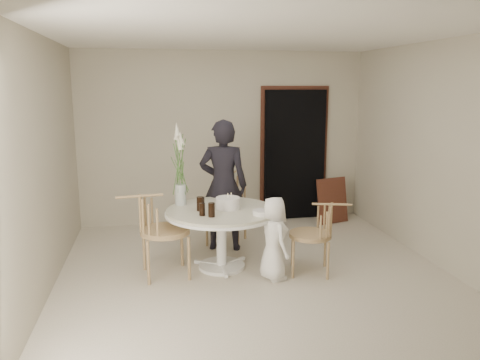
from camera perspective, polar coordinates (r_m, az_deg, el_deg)
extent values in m
plane|color=beige|center=(5.60, 1.77, -11.29)|extent=(4.50, 4.50, 0.00)
plane|color=white|center=(5.20, 1.96, 17.34)|extent=(4.50, 4.50, 0.00)
plane|color=beige|center=(7.42, -1.97, 5.14)|extent=(4.50, 0.00, 4.50)
plane|color=beige|center=(3.12, 10.97, -3.91)|extent=(4.50, 0.00, 4.50)
plane|color=beige|center=(5.23, -22.99, 1.55)|extent=(0.00, 4.50, 4.50)
plane|color=beige|center=(6.13, 22.87, 2.90)|extent=(0.00, 4.50, 4.50)
cube|color=black|center=(7.67, 6.65, 3.01)|extent=(1.00, 0.10, 2.10)
cube|color=brown|center=(7.70, 6.57, 3.49)|extent=(1.12, 0.03, 2.22)
cylinder|color=white|center=(5.76, -2.24, -10.41)|extent=(0.56, 0.56, 0.04)
cylinder|color=white|center=(5.65, -2.26, -7.36)|extent=(0.12, 0.12, 0.65)
cylinder|color=white|center=(5.55, -2.29, -4.03)|extent=(1.33, 1.33, 0.03)
cylinder|color=beige|center=(5.54, -2.29, -3.78)|extent=(1.30, 1.30, 0.04)
cube|color=brown|center=(7.62, 11.19, -2.47)|extent=(0.57, 0.30, 0.72)
cylinder|color=tan|center=(6.43, -4.05, -5.96)|extent=(0.03, 0.03, 0.49)
cylinder|color=tan|center=(6.31, -0.27, -6.26)|extent=(0.03, 0.03, 0.49)
cylinder|color=tan|center=(6.83, -2.93, -4.91)|extent=(0.03, 0.03, 0.49)
cylinder|color=tan|center=(6.72, 0.64, -5.16)|extent=(0.03, 0.03, 0.49)
cylinder|color=tan|center=(6.50, -1.67, -3.31)|extent=(0.54, 0.54, 0.05)
cylinder|color=tan|center=(5.79, 6.42, -8.26)|extent=(0.03, 0.03, 0.44)
cylinder|color=tan|center=(5.42, 6.49, -9.65)|extent=(0.03, 0.03, 0.44)
cylinder|color=tan|center=(5.81, 10.33, -8.30)|extent=(0.03, 0.03, 0.44)
cylinder|color=tan|center=(5.45, 10.67, -9.69)|extent=(0.03, 0.03, 0.44)
cylinder|color=tan|center=(5.54, 8.55, -6.62)|extent=(0.49, 0.49, 0.05)
cylinder|color=tan|center=(5.36, -6.23, -9.51)|extent=(0.03, 0.03, 0.51)
cylinder|color=tan|center=(5.78, -7.10, -7.96)|extent=(0.03, 0.03, 0.51)
cylinder|color=tan|center=(5.30, -11.11, -9.91)|extent=(0.03, 0.03, 0.51)
cylinder|color=tan|center=(5.72, -11.61, -8.30)|extent=(0.03, 0.03, 0.51)
cylinder|color=tan|center=(5.45, -9.11, -6.16)|extent=(0.57, 0.57, 0.06)
imported|color=black|center=(6.18, -2.05, -0.66)|extent=(0.72, 0.56, 1.74)
imported|color=white|center=(5.31, 4.14, -7.12)|extent=(0.40, 0.52, 0.95)
cylinder|color=white|center=(5.54, -1.49, -2.83)|extent=(0.29, 0.29, 0.14)
cylinder|color=beige|center=(5.52, -1.49, -1.89)|extent=(0.01, 0.01, 0.05)
cylinder|color=beige|center=(5.56, -1.08, -1.79)|extent=(0.01, 0.01, 0.05)
cylinder|color=black|center=(5.27, -4.64, -3.59)|extent=(0.09, 0.09, 0.14)
cylinder|color=black|center=(5.21, -3.49, -3.66)|extent=(0.10, 0.10, 0.16)
cylinder|color=black|center=(5.47, -4.90, -2.91)|extent=(0.08, 0.08, 0.17)
cylinder|color=black|center=(5.57, -4.68, -2.79)|extent=(0.07, 0.07, 0.14)
cylinder|color=white|center=(5.30, 2.68, -3.99)|extent=(0.22, 0.22, 0.05)
cylinder|color=silver|center=(5.76, -7.26, -1.77)|extent=(0.14, 0.14, 0.26)
cylinder|color=#467532|center=(5.70, -7.07, 1.37)|extent=(0.01, 0.01, 0.64)
cone|color=white|center=(5.66, -7.15, 4.55)|extent=(0.06, 0.06, 0.16)
cylinder|color=#467532|center=(5.72, -7.28, 1.67)|extent=(0.01, 0.01, 0.69)
cone|color=white|center=(5.67, -7.37, 5.12)|extent=(0.06, 0.06, 0.16)
cylinder|color=#467532|center=(5.70, -7.55, 1.92)|extent=(0.01, 0.01, 0.75)
cone|color=white|center=(5.66, -7.65, 5.65)|extent=(0.06, 0.06, 0.16)
cylinder|color=#467532|center=(5.67, -7.62, 2.14)|extent=(0.01, 0.01, 0.80)
cone|color=white|center=(5.62, -7.73, 6.18)|extent=(0.06, 0.06, 0.16)
cylinder|color=#467532|center=(5.67, -7.39, 1.30)|extent=(0.01, 0.01, 0.64)
cone|color=white|center=(5.62, -7.48, 4.50)|extent=(0.06, 0.06, 0.16)
cylinder|color=#467532|center=(5.67, -7.14, 1.60)|extent=(0.01, 0.01, 0.69)
cone|color=white|center=(5.62, -7.23, 5.07)|extent=(0.06, 0.06, 0.16)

